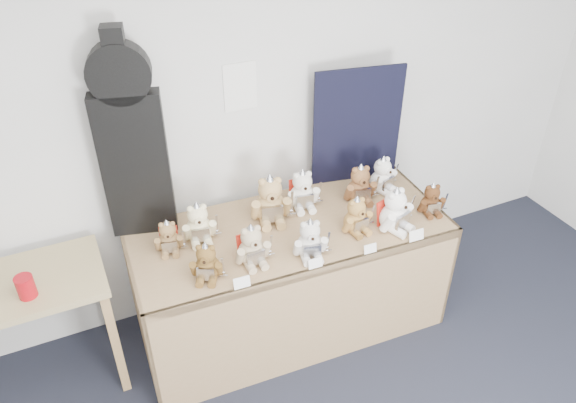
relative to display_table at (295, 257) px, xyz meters
name	(u,v)px	position (x,y,z in m)	size (l,w,h in m)	color
room_shell	(240,87)	(-0.10, 0.58, 0.92)	(6.00, 6.00, 6.00)	silver
display_table	(295,257)	(0.00, 0.00, 0.00)	(2.00, 0.91, 0.82)	olive
side_table	(15,303)	(-1.60, 0.24, 0.05)	(0.99, 0.55, 0.82)	#9F8856
guitar_case	(131,140)	(-0.80, 0.45, 0.78)	(0.39, 0.20, 1.25)	black
navy_board	(357,126)	(0.65, 0.42, 0.58)	(0.60, 0.02, 0.81)	black
red_cup	(26,287)	(-1.50, 0.11, 0.24)	(0.10, 0.10, 0.13)	#AB0B14
teddy_front_far_left	(207,263)	(-0.59, -0.14, 0.27)	(0.20, 0.20, 0.25)	brown
teddy_front_left	(252,247)	(-0.32, -0.12, 0.28)	(0.23, 0.19, 0.28)	tan
teddy_front_centre	(310,240)	(0.00, -0.20, 0.28)	(0.22, 0.20, 0.27)	silver
teddy_front_right	(357,216)	(0.36, -0.11, 0.28)	(0.22, 0.18, 0.26)	#A2763D
teddy_front_far_right	(395,211)	(0.58, -0.18, 0.30)	(0.26, 0.24, 0.31)	white
teddy_front_end	(431,200)	(0.89, -0.14, 0.27)	(0.19, 0.17, 0.23)	#4D2F1A
teddy_back_left	(199,224)	(-0.53, 0.20, 0.29)	(0.23, 0.20, 0.28)	#F4E6B2
teddy_back_centre_left	(271,201)	(-0.07, 0.21, 0.31)	(0.28, 0.26, 0.35)	tan
teddy_back_centre_right	(302,191)	(0.17, 0.26, 0.29)	(0.24, 0.21, 0.29)	white
teddy_back_right	(360,185)	(0.55, 0.17, 0.29)	(0.24, 0.21, 0.29)	brown
teddy_back_end	(383,176)	(0.75, 0.21, 0.28)	(0.23, 0.21, 0.27)	white
teddy_back_far_left	(169,238)	(-0.72, 0.18, 0.26)	(0.19, 0.17, 0.23)	olive
entry_card_a	(242,282)	(-0.45, -0.29, 0.21)	(0.09, 0.00, 0.07)	white
entry_card_b	(315,263)	(-0.02, -0.31, 0.21)	(0.08, 0.00, 0.06)	white
entry_card_c	(370,249)	(0.33, -0.33, 0.20)	(0.08, 0.00, 0.06)	white
entry_card_d	(416,235)	(0.64, -0.34, 0.21)	(0.10, 0.00, 0.07)	white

